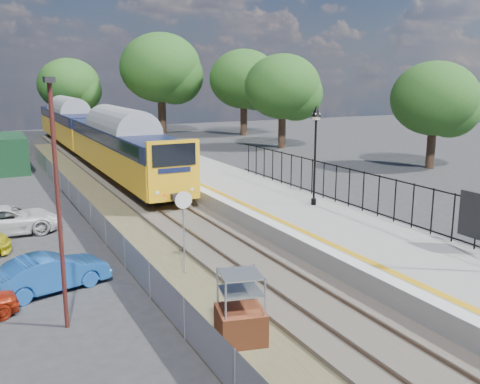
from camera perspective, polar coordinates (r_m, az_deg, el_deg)
ground at (r=17.98m, az=4.54°, el=-9.98°), size 120.00×120.00×0.00m
track_bed at (r=26.12m, az=-7.40°, el=-2.72°), size 5.90×80.00×0.29m
platform at (r=26.44m, az=3.40°, el=-1.65°), size 5.00×70.00×0.90m
platform_edge at (r=25.39m, az=-0.62°, el=-1.16°), size 0.90×70.00×0.01m
victorian_lamp_north at (r=24.70m, az=8.08°, el=6.33°), size 0.44×0.44×4.60m
palisade_fence at (r=22.95m, az=15.80°, el=-0.69°), size 0.12×26.00×2.00m
wire_fence at (r=27.29m, az=-16.47°, el=-1.38°), size 0.06×52.00×1.20m
tree_line at (r=57.10m, az=-16.81°, el=11.54°), size 56.80×43.80×11.88m
train at (r=46.04m, az=-15.73°, el=6.24°), size 2.82×40.83×3.51m
brick_plinth at (r=14.08m, az=0.07°, el=-12.38°), size 1.42×1.42×1.92m
speed_sign at (r=18.37m, az=-6.03°, el=-2.76°), size 0.60×0.11×2.99m
carpark_lamp at (r=14.76m, az=-18.92°, el=0.22°), size 0.25×0.50×6.78m
car_blue at (r=18.41m, az=-19.54°, el=-8.11°), size 3.90×2.20×1.22m
car_white at (r=25.51m, az=-23.61°, el=-2.78°), size 4.52×2.09×1.26m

